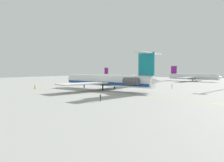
# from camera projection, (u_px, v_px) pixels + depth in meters

# --- Properties ---
(ground) EXTENTS (293.65, 293.65, 0.00)m
(ground) POSITION_uv_depth(u_px,v_px,m) (96.00, 91.00, 69.70)
(ground) COLOR #9E9E99
(main_jetliner) EXTENTS (43.01, 38.09, 12.53)m
(main_jetliner) POSITION_uv_depth(u_px,v_px,m) (109.00, 80.00, 73.01)
(main_jetliner) COLOR white
(main_jetliner) RESTS_ON ground
(airliner_far_left) EXTENTS (29.89, 29.70, 8.94)m
(airliner_far_left) POSITION_uv_depth(u_px,v_px,m) (119.00, 76.00, 150.85)
(airliner_far_left) COLOR silver
(airliner_far_left) RESTS_ON ground
(airliner_mid_left) EXTENTS (32.86, 32.78, 9.89)m
(airliner_mid_left) POSITION_uv_depth(u_px,v_px,m) (194.00, 77.00, 130.25)
(airliner_mid_left) COLOR silver
(airliner_mid_left) RESTS_ON ground
(ground_crew_near_nose) EXTENTS (0.26, 0.37, 1.66)m
(ground_crew_near_nose) POSITION_uv_depth(u_px,v_px,m) (35.00, 86.00, 75.15)
(ground_crew_near_nose) COLOR black
(ground_crew_near_nose) RESTS_ON ground
(ground_crew_near_tail) EXTENTS (0.43, 0.27, 1.71)m
(ground_crew_near_tail) POSITION_uv_depth(u_px,v_px,m) (122.00, 83.00, 97.52)
(ground_crew_near_tail) COLOR black
(ground_crew_near_tail) RESTS_ON ground
(ground_crew_portside) EXTENTS (0.29, 0.45, 1.80)m
(ground_crew_portside) POSITION_uv_depth(u_px,v_px,m) (172.00, 86.00, 77.41)
(ground_crew_portside) COLOR black
(ground_crew_portside) RESTS_ON ground
(ground_crew_starboard) EXTENTS (0.33, 0.34, 1.74)m
(ground_crew_starboard) POSITION_uv_depth(u_px,v_px,m) (100.00, 97.00, 46.05)
(ground_crew_starboard) COLOR black
(ground_crew_starboard) RESTS_ON ground
(safety_cone_nose) EXTENTS (0.40, 0.40, 0.55)m
(safety_cone_nose) POSITION_uv_depth(u_px,v_px,m) (94.00, 84.00, 100.15)
(safety_cone_nose) COLOR #EA590F
(safety_cone_nose) RESTS_ON ground
(taxiway_centreline) EXTENTS (90.65, 13.64, 0.01)m
(taxiway_centreline) POSITION_uv_depth(u_px,v_px,m) (92.00, 92.00, 66.82)
(taxiway_centreline) COLOR gold
(taxiway_centreline) RESTS_ON ground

